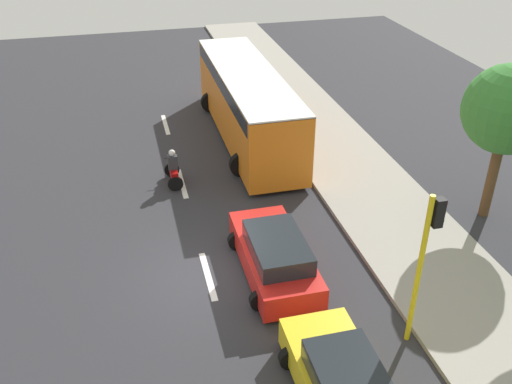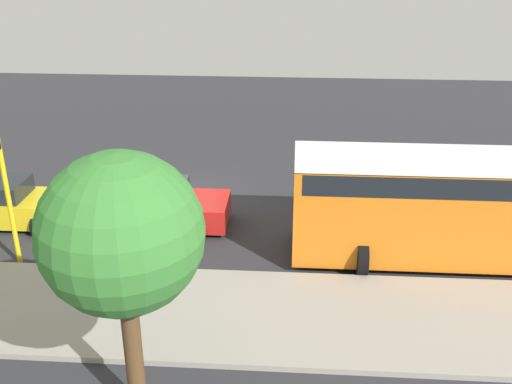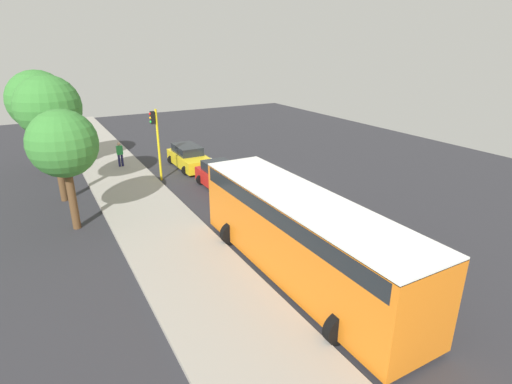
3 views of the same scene
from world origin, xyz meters
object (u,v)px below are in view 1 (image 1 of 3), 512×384
at_px(traffic_light_corner, 426,250).
at_px(motorcycle, 173,169).
at_px(city_bus, 248,100).
at_px(street_tree_center, 508,110).
at_px(car_red, 275,256).

bearing_deg(traffic_light_corner, motorcycle, 117.23).
relative_size(motorcycle, traffic_light_corner, 0.34).
bearing_deg(motorcycle, city_bus, 42.46).
relative_size(city_bus, street_tree_center, 1.96).
relative_size(car_red, city_bus, 0.42).
height_order(city_bus, traffic_light_corner, traffic_light_corner).
bearing_deg(car_red, motorcycle, 109.76).
height_order(traffic_light_corner, street_tree_center, street_tree_center).
height_order(car_red, street_tree_center, street_tree_center).
bearing_deg(street_tree_center, traffic_light_corner, -137.79).
distance_m(car_red, traffic_light_corner, 5.03).
distance_m(car_red, street_tree_center, 9.09).
relative_size(city_bus, motorcycle, 7.19).
xyz_separation_m(car_red, street_tree_center, (8.32, 1.47, 3.34)).
xyz_separation_m(city_bus, traffic_light_corner, (1.28, -13.53, 1.08)).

